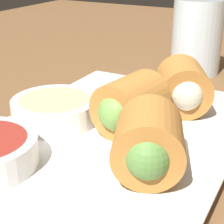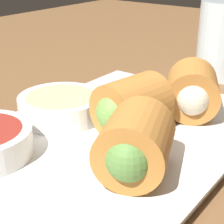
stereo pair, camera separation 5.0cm
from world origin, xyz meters
The scene contains 7 objects.
table_surface centered at (0.00, 0.00, 1.00)cm, with size 180.00×140.00×2.00cm.
serving_plate centered at (-0.73, -1.39, 2.76)cm, with size 33.49×23.33×1.50cm.
roll_front_left centered at (7.76, -5.72, 6.28)cm, with size 8.15×7.81×5.56cm.
roll_front_right centered at (0.28, -2.68, 6.28)cm, with size 7.65×6.45×5.56cm.
roll_back_left centered at (-5.85, -7.42, 6.28)cm, with size 7.93×7.50×5.56cm.
dipping_bowl_near centered at (-1.08, 5.19, 4.83)cm, with size 9.04×9.04×2.45cm.
drinking_glass centered at (27.03, -1.32, 7.66)cm, with size 7.68×7.68×11.32cm.
Camera 1 is at (-29.85, -17.14, 20.39)cm, focal length 60.00 mm.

